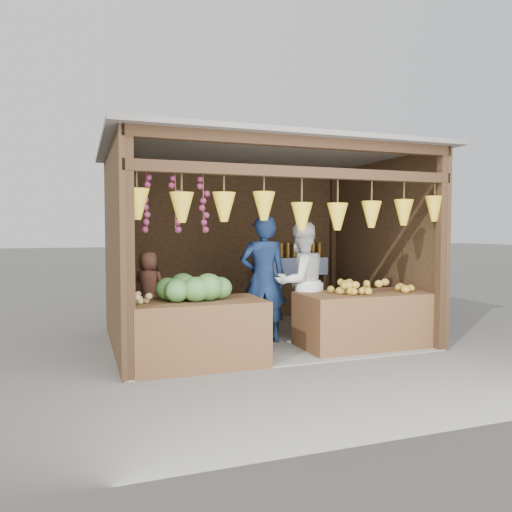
{
  "coord_description": "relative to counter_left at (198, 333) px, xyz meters",
  "views": [
    {
      "loc": [
        -2.41,
        -6.62,
        1.55
      ],
      "look_at": [
        -0.09,
        -0.1,
        1.18
      ],
      "focal_mm": 35.0,
      "sensor_mm": 36.0,
      "label": 1
    }
  ],
  "objects": [
    {
      "name": "ground",
      "position": [
        1.15,
        1.08,
        -0.37
      ],
      "size": [
        80.0,
        80.0,
        0.0
      ],
      "primitive_type": "plane",
      "color": "#514F49",
      "rests_on": "ground"
    },
    {
      "name": "stall_structure",
      "position": [
        1.12,
        1.03,
        1.29
      ],
      "size": [
        4.3,
        3.3,
        2.66
      ],
      "color": "slate",
      "rests_on": "ground"
    },
    {
      "name": "back_shelf",
      "position": [
        2.2,
        2.36,
        0.5
      ],
      "size": [
        1.25,
        0.32,
        1.32
      ],
      "color": "#382314",
      "rests_on": "ground"
    },
    {
      "name": "counter_left",
      "position": [
        0.0,
        0.0,
        0.0
      ],
      "size": [
        1.51,
        0.85,
        0.74
      ],
      "primitive_type": "cube",
      "color": "#472B17",
      "rests_on": "ground"
    },
    {
      "name": "counter_right",
      "position": [
        2.28,
        0.12,
        -0.01
      ],
      "size": [
        1.75,
        0.85,
        0.72
      ],
      "primitive_type": "cube",
      "color": "#50321A",
      "rests_on": "ground"
    },
    {
      "name": "stool",
      "position": [
        -0.41,
        1.05,
        -0.21
      ],
      "size": [
        0.34,
        0.34,
        0.32
      ],
      "primitive_type": "cube",
      "color": "black",
      "rests_on": "ground"
    },
    {
      "name": "man_standing",
      "position": [
        1.09,
        0.8,
        0.5
      ],
      "size": [
        0.72,
        0.56,
        1.74
      ],
      "primitive_type": "imported",
      "rotation": [
        0.0,
        0.0,
        2.9
      ],
      "color": "navy",
      "rests_on": "ground"
    },
    {
      "name": "woman_standing",
      "position": [
        1.59,
        0.65,
        0.46
      ],
      "size": [
        0.93,
        0.79,
        1.66
      ],
      "primitive_type": "imported",
      "rotation": [
        0.0,
        0.0,
        3.37
      ],
      "color": "silver",
      "rests_on": "ground"
    },
    {
      "name": "vendor_seated",
      "position": [
        -0.41,
        1.05,
        0.42
      ],
      "size": [
        0.55,
        0.51,
        0.95
      ],
      "primitive_type": "imported",
      "rotation": [
        0.0,
        0.0,
        2.53
      ],
      "color": "brown",
      "rests_on": "stool"
    },
    {
      "name": "melon_pile",
      "position": [
        -0.06,
        0.02,
        0.53
      ],
      "size": [
        1.0,
        0.5,
        0.32
      ],
      "primitive_type": null,
      "color": "#1C5316",
      "rests_on": "counter_left"
    },
    {
      "name": "tanfruit_pile",
      "position": [
        -0.64,
        -0.02,
        0.44
      ],
      "size": [
        0.34,
        0.4,
        0.13
      ],
      "primitive_type": null,
      "color": "#AD874F",
      "rests_on": "counter_left"
    },
    {
      "name": "mango_pile",
      "position": [
        2.36,
        0.14,
        0.46
      ],
      "size": [
        1.4,
        0.64,
        0.22
      ],
      "primitive_type": null,
      "color": "orange",
      "rests_on": "counter_right"
    }
  ]
}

